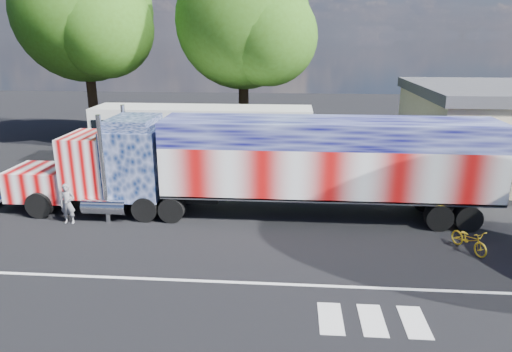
# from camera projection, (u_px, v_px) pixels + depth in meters

# --- Properties ---
(ground) EXTENTS (100.00, 100.00, 0.00)m
(ground) POSITION_uv_depth(u_px,v_px,m) (250.00, 244.00, 18.12)
(ground) COLOR black
(lane_markings) EXTENTS (30.00, 2.67, 0.01)m
(lane_markings) POSITION_uv_depth(u_px,v_px,m) (293.00, 297.00, 14.40)
(lane_markings) COLOR silver
(lane_markings) RESTS_ON ground
(semi_truck) EXTENTS (22.41, 3.54, 4.78)m
(semi_truck) POSITION_uv_depth(u_px,v_px,m) (265.00, 163.00, 20.42)
(semi_truck) COLOR black
(semi_truck) RESTS_ON ground
(coach_bus) EXTENTS (13.16, 3.06, 3.83)m
(coach_bus) POSITION_uv_depth(u_px,v_px,m) (203.00, 137.00, 27.84)
(coach_bus) COLOR white
(coach_bus) RESTS_ON ground
(woman) EXTENTS (0.66, 0.43, 1.81)m
(woman) POSITION_uv_depth(u_px,v_px,m) (68.00, 204.00, 19.88)
(woman) COLOR slate
(woman) RESTS_ON ground
(bicycle) EXTENTS (1.30, 1.85, 0.92)m
(bicycle) POSITION_uv_depth(u_px,v_px,m) (469.00, 240.00, 17.40)
(bicycle) COLOR gold
(bicycle) RESTS_ON ground
(tree_n_mid) EXTENTS (9.51, 9.06, 13.39)m
(tree_n_mid) POSITION_uv_depth(u_px,v_px,m) (245.00, 22.00, 30.63)
(tree_n_mid) COLOR black
(tree_n_mid) RESTS_ON ground
(tree_nw_a) EXTENTS (10.16, 9.68, 14.35)m
(tree_nw_a) POSITION_uv_depth(u_px,v_px,m) (85.00, 13.00, 32.08)
(tree_nw_a) COLOR black
(tree_nw_a) RESTS_ON ground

